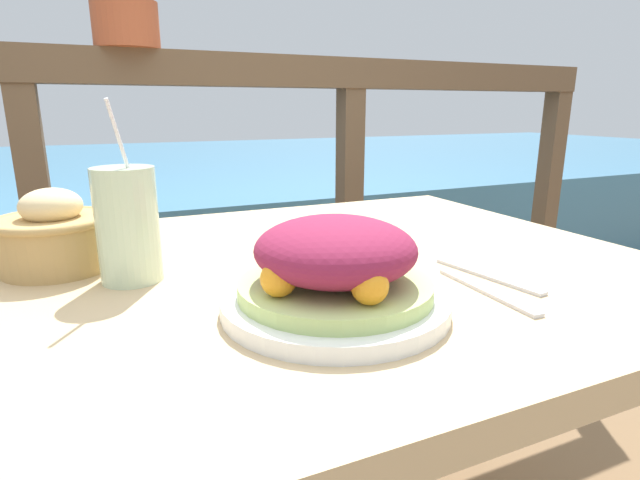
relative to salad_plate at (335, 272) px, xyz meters
The scene contains 8 objects.
patio_table 0.25m from the salad_plate, 71.35° to the left, with size 1.04×0.86×0.76m.
railing_fence 0.96m from the salad_plate, 86.23° to the left, with size 2.80×0.08×1.14m.
sea_backdrop 3.49m from the salad_plate, 88.95° to the left, with size 12.00×4.00×0.60m.
salad_plate is the anchor object (origin of this frame).
drink_glass 0.30m from the salad_plate, 134.69° to the left, with size 0.08×0.08×0.25m.
bread_basket 0.44m from the salad_plate, 134.48° to the left, with size 0.17×0.17×0.12m.
fork 0.21m from the salad_plate, ahead, with size 0.02×0.18×0.00m.
knife 0.26m from the salad_plate, ahead, with size 0.04×0.18×0.00m.
Camera 1 is at (-0.31, -0.69, 0.99)m, focal length 28.00 mm.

